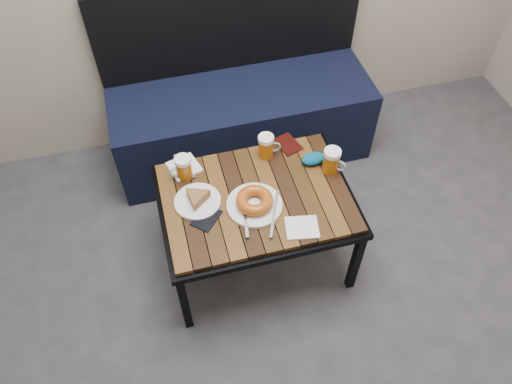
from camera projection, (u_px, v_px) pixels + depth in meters
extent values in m
cube|color=black|center=(242.00, 122.00, 2.80)|extent=(1.40, 0.50, 0.45)
cube|color=black|center=(229.00, 25.00, 2.57)|extent=(1.40, 0.05, 0.50)
cube|color=black|center=(184.00, 303.00, 2.12)|extent=(0.04, 0.03, 0.42)
cube|color=black|center=(356.00, 262.00, 2.25)|extent=(0.03, 0.03, 0.42)
cube|color=black|center=(165.00, 202.00, 2.46)|extent=(0.04, 0.04, 0.42)
cube|color=black|center=(315.00, 172.00, 2.59)|extent=(0.03, 0.04, 0.42)
cube|color=black|center=(256.00, 201.00, 2.18)|extent=(0.84, 0.62, 0.03)
cube|color=#3C250D|center=(256.00, 198.00, 2.16)|extent=(0.80, 0.58, 0.02)
cylinder|color=#A6570D|center=(184.00, 169.00, 2.18)|extent=(0.08, 0.08, 0.09)
cylinder|color=white|center=(183.00, 160.00, 2.14)|extent=(0.07, 0.07, 0.02)
torus|color=#8C999E|center=(175.00, 172.00, 2.17)|extent=(0.06, 0.02, 0.06)
cylinder|color=#A6570D|center=(266.00, 148.00, 2.27)|extent=(0.08, 0.08, 0.09)
cylinder|color=white|center=(266.00, 139.00, 2.22)|extent=(0.07, 0.07, 0.02)
torus|color=#8C999E|center=(275.00, 147.00, 2.27)|extent=(0.06, 0.02, 0.06)
cylinder|color=#A6570D|center=(331.00, 162.00, 2.21)|extent=(0.10, 0.10, 0.10)
cylinder|color=white|center=(333.00, 153.00, 2.16)|extent=(0.08, 0.08, 0.02)
torus|color=#8C999E|center=(340.00, 166.00, 2.19)|extent=(0.05, 0.05, 0.06)
cylinder|color=white|center=(198.00, 201.00, 2.12)|extent=(0.20, 0.20, 0.01)
cylinder|color=white|center=(254.00, 205.00, 2.11)|extent=(0.24, 0.24, 0.02)
torus|color=#8E3B0C|center=(254.00, 200.00, 2.08)|extent=(0.16, 0.16, 0.05)
cube|color=#A5A8AD|center=(274.00, 213.00, 2.07)|extent=(0.11, 0.23, 0.00)
cube|color=#A5A8AD|center=(245.00, 219.00, 2.05)|extent=(0.04, 0.18, 0.00)
cube|color=white|center=(184.00, 167.00, 2.25)|extent=(0.16, 0.16, 0.01)
cube|color=#A5A8AD|center=(184.00, 166.00, 2.24)|extent=(0.08, 0.16, 0.00)
cube|color=white|center=(302.00, 228.00, 2.04)|extent=(0.15, 0.14, 0.01)
cube|color=black|center=(206.00, 218.00, 2.07)|extent=(0.15, 0.15, 0.01)
cube|color=black|center=(288.00, 144.00, 2.34)|extent=(0.13, 0.15, 0.01)
ellipsoid|color=navy|center=(313.00, 159.00, 2.25)|extent=(0.11, 0.08, 0.05)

